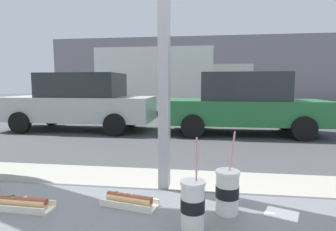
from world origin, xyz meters
The scene contains 12 objects.
ground_plane centered at (0.00, 8.00, 0.00)m, with size 60.00×60.00×0.00m, color #424244.
sidewalk_strip centered at (0.00, 1.60, 0.05)m, with size 16.00×2.80×0.11m, color #9E998E.
window_wall centered at (0.00, 0.08, 1.82)m, with size 2.80×0.20×2.90m.
building_facade_far centered at (0.00, 23.95, 2.80)m, with size 28.00×1.20×5.61m, color gray.
soda_cup_left centered at (0.29, -0.17, 1.04)m, with size 0.09×0.09×0.33m.
soda_cup_right centered at (0.16, -0.31, 1.04)m, with size 0.09×0.09×0.33m.
hotdog_tray_near centered at (-0.11, -0.16, 0.97)m, with size 0.25×0.13×0.05m.
hotdog_tray_far centered at (-0.54, -0.25, 0.97)m, with size 0.26×0.09×0.05m.
napkin_wrapper centered at (0.50, -0.16, 0.95)m, with size 0.12×0.09×0.00m, color white.
parked_car_silver centered at (-3.75, 7.03, 0.90)m, with size 4.69×1.90×1.79m.
parked_car_green centered at (1.27, 7.03, 0.89)m, with size 4.59×1.93×1.78m.
box_truck centered at (-1.60, 12.45, 1.70)m, with size 7.30×2.44×3.16m.
Camera 1 is at (0.20, -1.24, 1.46)m, focal length 29.52 mm.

